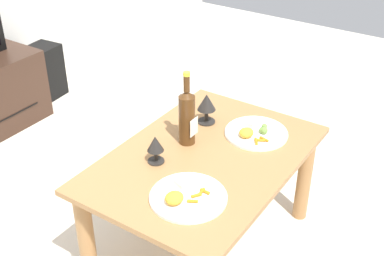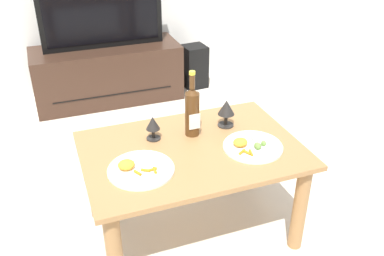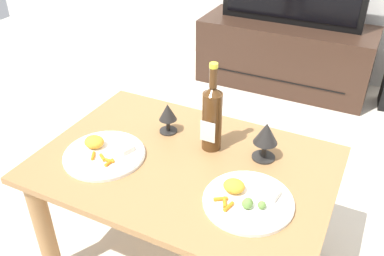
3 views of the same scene
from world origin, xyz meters
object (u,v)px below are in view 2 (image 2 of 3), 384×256
tv_screen (101,13)px  floor_speaker (194,66)px  goblet_left (153,125)px  wine_bottle (192,110)px  dining_table (192,165)px  tv_stand (108,74)px  goblet_right (226,109)px  dinner_plate_left (140,168)px  dinner_plate_right (252,146)px

tv_screen → floor_speaker: bearing=0.6°
goblet_left → floor_speaker: bearing=63.0°
wine_bottle → goblet_left: size_ratio=2.75×
dining_table → goblet_left: 0.28m
tv_stand → floor_speaker: (0.79, 0.01, -0.04)m
goblet_right → dinner_plate_left: 0.58m
tv_screen → wine_bottle: 1.66m
wine_bottle → goblet_left: (-0.20, 0.02, -0.06)m
tv_screen → goblet_left: 1.64m
floor_speaker → goblet_right: size_ratio=2.62×
goblet_right → tv_screen: bearing=102.0°
goblet_right → dinner_plate_right: (0.03, -0.25, -0.09)m
goblet_right → dinner_plate_left: goblet_right is taller
goblet_right → dinner_plate_left: size_ratio=0.50×
goblet_right → tv_stand: bearing=102.0°
dining_table → wine_bottle: wine_bottle is taller
dining_table → dinner_plate_right: bearing=-19.9°
goblet_left → dinner_plate_right: goblet_left is taller
floor_speaker → wine_bottle: (-0.64, -1.66, 0.46)m
tv_stand → goblet_right: (0.35, -1.63, 0.38)m
tv_stand → floor_speaker: size_ratio=3.15×
tv_screen → goblet_right: size_ratio=6.65×
floor_speaker → goblet_left: goblet_left is taller
dinner_plate_left → dining_table: bearing=19.1°
dining_table → tv_stand: size_ratio=0.86×
dining_table → wine_bottle: bearing=68.9°
dining_table → goblet_right: 0.35m
floor_speaker → dining_table: bearing=-116.4°
dining_table → tv_stand: (-0.10, 1.78, -0.18)m
dining_table → goblet_left: bearing=135.1°
dining_table → tv_stand: bearing=93.3°
dining_table → dinner_plate_right: (0.27, -0.10, 0.11)m
tv_stand → dinner_plate_right: (0.37, -1.88, 0.29)m
dining_table → wine_bottle: 0.27m
tv_stand → goblet_left: goblet_left is taller
goblet_right → goblet_left: bearing=180.0°
wine_bottle → dinner_plate_right: 0.34m
dining_table → floor_speaker: dining_table is taller
goblet_right → dinner_plate_left: (-0.52, -0.24, -0.09)m
goblet_right → dinner_plate_left: bearing=-155.0°
goblet_left → dinner_plate_left: size_ratio=0.42×
dining_table → goblet_right: size_ratio=7.08×
dinner_plate_right → tv_screen: bearing=101.3°
dining_table → goblet_right: (0.24, 0.15, 0.20)m
tv_stand → floor_speaker: bearing=0.4°
wine_bottle → goblet_right: 0.20m
dinner_plate_left → tv_screen: bearing=84.6°
wine_bottle → goblet_right: bearing=6.8°
wine_bottle → tv_stand: bearing=95.2°
floor_speaker → goblet_right: goblet_right is taller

